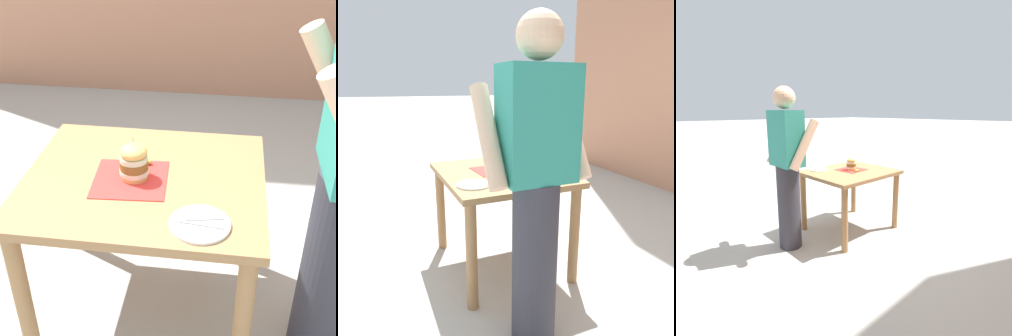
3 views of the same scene
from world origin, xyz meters
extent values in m
plane|color=#ADAAA3|center=(0.00, 0.00, 0.00)|extent=(80.00, 80.00, 0.00)
cube|color=#9E7247|center=(0.00, 0.00, 0.72)|extent=(0.86, 0.99, 0.04)
cylinder|color=#9E7247|center=(-0.37, -0.43, 0.35)|extent=(0.07, 0.07, 0.70)
cylinder|color=#9E7247|center=(0.37, -0.43, 0.35)|extent=(0.07, 0.07, 0.70)
cylinder|color=#9E7247|center=(-0.37, 0.43, 0.35)|extent=(0.07, 0.07, 0.70)
cylinder|color=#9E7247|center=(0.37, 0.43, 0.35)|extent=(0.07, 0.07, 0.70)
cube|color=red|center=(0.03, -0.05, 0.75)|extent=(0.32, 0.32, 0.00)
cylinder|color=#E5B25B|center=(0.02, -0.04, 0.76)|extent=(0.11, 0.11, 0.02)
cylinder|color=beige|center=(0.02, -0.04, 0.78)|extent=(0.12, 0.12, 0.02)
cylinder|color=brown|center=(0.02, -0.04, 0.81)|extent=(0.12, 0.12, 0.04)
cylinder|color=beige|center=(0.02, -0.04, 0.84)|extent=(0.11, 0.11, 0.02)
ellipsoid|color=#E5B25B|center=(0.02, -0.04, 0.87)|extent=(0.11, 0.11, 0.06)
cylinder|color=#D1B77F|center=(0.02, -0.04, 0.91)|extent=(0.00, 0.00, 0.05)
cylinder|color=#8EA83D|center=(-0.09, -0.02, 0.76)|extent=(0.03, 0.07, 0.02)
cylinder|color=white|center=(0.29, 0.25, 0.75)|extent=(0.22, 0.22, 0.01)
cylinder|color=silver|center=(0.27, 0.25, 0.76)|extent=(0.04, 0.17, 0.01)
cylinder|color=silver|center=(0.30, 0.25, 0.76)|extent=(0.03, 0.17, 0.01)
cylinder|color=#33333D|center=(0.13, 0.78, 0.45)|extent=(0.24, 0.24, 0.90)
cube|color=teal|center=(0.13, 0.78, 1.18)|extent=(0.36, 0.22, 0.56)
sphere|color=beige|center=(0.13, 0.78, 1.58)|extent=(0.22, 0.22, 0.22)
cylinder|color=beige|center=(-0.10, 0.72, 1.13)|extent=(0.09, 0.34, 0.50)
cylinder|color=beige|center=(0.36, 0.72, 1.13)|extent=(0.09, 0.34, 0.50)
camera|label=1|loc=(1.60, 0.32, 1.78)|focal=50.00mm
camera|label=2|loc=(0.88, 2.16, 1.36)|focal=35.00mm
camera|label=3|loc=(-2.20, 2.15, 1.45)|focal=28.00mm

